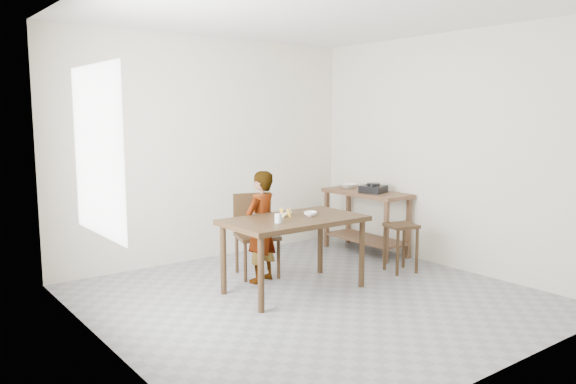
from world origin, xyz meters
TOP-DOWN VIEW (x-y plane):
  - floor at (0.00, 0.00)m, footprint 4.00×4.00m
  - ceiling at (0.00, 0.00)m, footprint 4.00×4.00m
  - wall_back at (0.00, 2.02)m, footprint 4.00×0.04m
  - wall_front at (0.00, -2.02)m, footprint 4.00×0.04m
  - wall_left at (-2.02, 0.00)m, footprint 0.04×4.00m
  - wall_right at (2.02, 0.00)m, footprint 0.04×4.00m
  - window_pane at (-1.97, 0.20)m, footprint 0.02×1.10m
  - dining_table at (0.00, 0.30)m, footprint 1.40×0.80m
  - prep_counter at (1.72, 1.00)m, footprint 0.50×1.20m
  - child at (-0.09, 0.76)m, footprint 0.50×0.41m
  - dining_chair at (-0.00, 0.96)m, footprint 0.55×0.55m
  - stool at (1.39, 0.11)m, footprint 0.38×0.38m
  - glass_tumbler at (-0.28, 0.19)m, footprint 0.08×0.08m
  - small_bowl at (0.20, 0.29)m, footprint 0.18×0.18m
  - banana at (-0.01, 0.41)m, footprint 0.20×0.17m
  - serving_bowl at (1.75, 1.37)m, footprint 0.26×0.26m
  - gas_burner at (1.69, 0.85)m, footprint 0.35×0.35m

SIDE VIEW (x-z plane):
  - floor at x=0.00m, z-range -0.04..0.00m
  - stool at x=1.39m, z-range 0.00..0.55m
  - dining_table at x=0.00m, z-range 0.00..0.75m
  - prep_counter at x=1.72m, z-range 0.00..0.80m
  - dining_chair at x=0.00m, z-range 0.00..0.90m
  - child at x=-0.09m, z-range 0.00..1.19m
  - small_bowl at x=0.20m, z-range 0.75..0.79m
  - banana at x=-0.01m, z-range 0.75..0.81m
  - glass_tumbler at x=-0.28m, z-range 0.75..0.84m
  - serving_bowl at x=1.75m, z-range 0.80..0.86m
  - gas_burner at x=1.69m, z-range 0.80..0.89m
  - wall_back at x=0.00m, z-range 0.00..2.70m
  - wall_front at x=0.00m, z-range 0.00..2.70m
  - wall_left at x=-2.02m, z-range 0.00..2.70m
  - wall_right at x=2.02m, z-range 0.00..2.70m
  - window_pane at x=-1.97m, z-range 0.85..2.15m
  - ceiling at x=0.00m, z-range 2.70..2.74m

